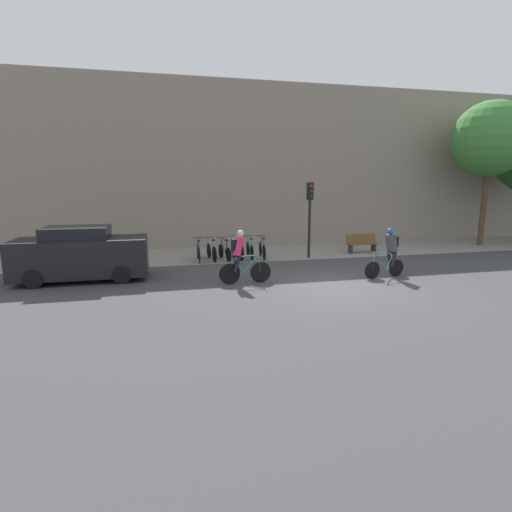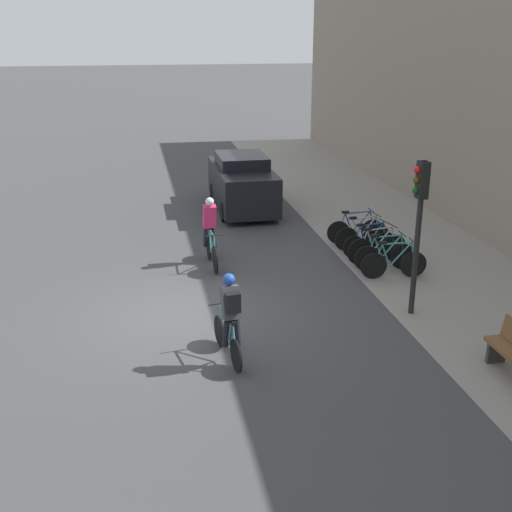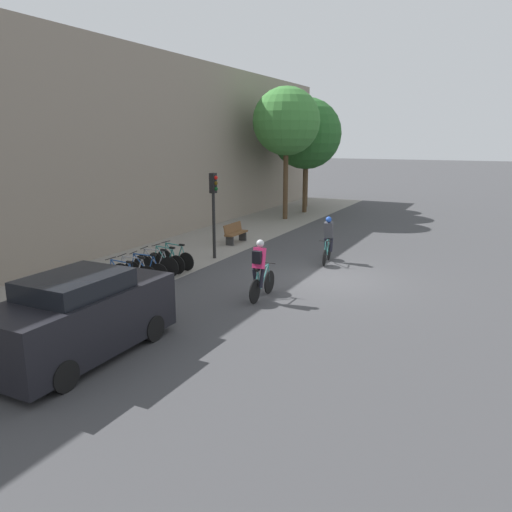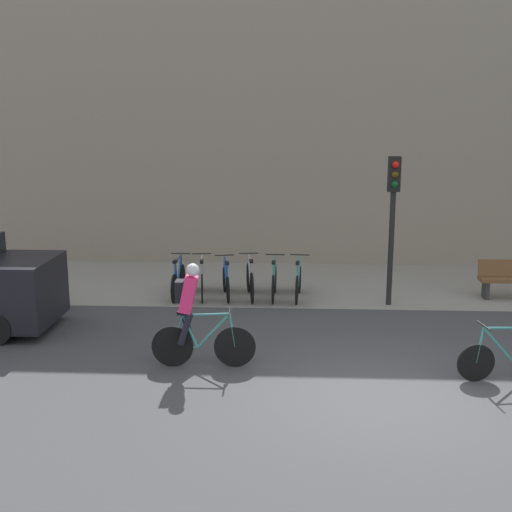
{
  "view_description": "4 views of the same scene",
  "coord_description": "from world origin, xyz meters",
  "px_view_note": "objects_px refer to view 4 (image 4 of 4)",
  "views": [
    {
      "loc": [
        -5.51,
        -11.6,
        3.29
      ],
      "look_at": [
        -2.43,
        1.39,
        0.85
      ],
      "focal_mm": 28.0,
      "sensor_mm": 36.0,
      "label": 1
    },
    {
      "loc": [
        12.64,
        -0.79,
        5.83
      ],
      "look_at": [
        0.35,
        1.58,
        1.37
      ],
      "focal_mm": 45.0,
      "sensor_mm": 36.0,
      "label": 2
    },
    {
      "loc": [
        -15.55,
        -5.02,
        4.61
      ],
      "look_at": [
        -2.18,
        1.6,
        1.08
      ],
      "focal_mm": 35.0,
      "sensor_mm": 36.0,
      "label": 3
    },
    {
      "loc": [
        -1.5,
        -9.16,
        4.14
      ],
      "look_at": [
        -2.1,
        3.47,
        1.41
      ],
      "focal_mm": 45.0,
      "sensor_mm": 36.0,
      "label": 4
    }
  ],
  "objects_px": {
    "bench": "(512,279)",
    "parked_bike_4": "(274,281)",
    "parked_bike_0": "(178,280)",
    "parked_bike_2": "(226,282)",
    "cyclist_pink": "(193,313)",
    "traffic_light_pole": "(393,203)",
    "parked_bike_3": "(250,280)",
    "parked_bike_5": "(298,282)",
    "parked_bike_1": "(202,281)"
  },
  "relations": [
    {
      "from": "cyclist_pink",
      "to": "parked_bike_2",
      "type": "xyz_separation_m",
      "value": [
        0.15,
        4.29,
        -0.56
      ]
    },
    {
      "from": "parked_bike_0",
      "to": "bench",
      "type": "bearing_deg",
      "value": 1.94
    },
    {
      "from": "parked_bike_0",
      "to": "traffic_light_pole",
      "type": "distance_m",
      "value": 5.24
    },
    {
      "from": "parked_bike_0",
      "to": "bench",
      "type": "height_order",
      "value": "parked_bike_0"
    },
    {
      "from": "parked_bike_3",
      "to": "parked_bike_0",
      "type": "bearing_deg",
      "value": -179.96
    },
    {
      "from": "parked_bike_2",
      "to": "traffic_light_pole",
      "type": "height_order",
      "value": "traffic_light_pole"
    },
    {
      "from": "parked_bike_1",
      "to": "parked_bike_4",
      "type": "relative_size",
      "value": 1.01
    },
    {
      "from": "parked_bike_2",
      "to": "parked_bike_3",
      "type": "relative_size",
      "value": 0.93
    },
    {
      "from": "traffic_light_pole",
      "to": "parked_bike_4",
      "type": "bearing_deg",
      "value": 170.65
    },
    {
      "from": "parked_bike_3",
      "to": "parked_bike_5",
      "type": "height_order",
      "value": "parked_bike_3"
    },
    {
      "from": "parked_bike_2",
      "to": "parked_bike_3",
      "type": "bearing_deg",
      "value": 0.14
    },
    {
      "from": "parked_bike_0",
      "to": "parked_bike_1",
      "type": "bearing_deg",
      "value": 0.05
    },
    {
      "from": "parked_bike_1",
      "to": "parked_bike_5",
      "type": "distance_m",
      "value": 2.26
    },
    {
      "from": "cyclist_pink",
      "to": "parked_bike_3",
      "type": "bearing_deg",
      "value": 80.58
    },
    {
      "from": "cyclist_pink",
      "to": "parked_bike_2",
      "type": "height_order",
      "value": "cyclist_pink"
    },
    {
      "from": "bench",
      "to": "parked_bike_4",
      "type": "bearing_deg",
      "value": -177.29
    },
    {
      "from": "cyclist_pink",
      "to": "parked_bike_3",
      "type": "height_order",
      "value": "cyclist_pink"
    },
    {
      "from": "parked_bike_4",
      "to": "bench",
      "type": "relative_size",
      "value": 1.07
    },
    {
      "from": "parked_bike_2",
      "to": "traffic_light_pole",
      "type": "bearing_deg",
      "value": -6.54
    },
    {
      "from": "parked_bike_0",
      "to": "parked_bike_2",
      "type": "distance_m",
      "value": 1.13
    },
    {
      "from": "parked_bike_0",
      "to": "parked_bike_1",
      "type": "distance_m",
      "value": 0.56
    },
    {
      "from": "parked_bike_1",
      "to": "parked_bike_2",
      "type": "bearing_deg",
      "value": -0.08
    },
    {
      "from": "parked_bike_2",
      "to": "parked_bike_4",
      "type": "height_order",
      "value": "parked_bike_4"
    },
    {
      "from": "parked_bike_3",
      "to": "traffic_light_pole",
      "type": "height_order",
      "value": "traffic_light_pole"
    },
    {
      "from": "parked_bike_5",
      "to": "bench",
      "type": "bearing_deg",
      "value": 3.03
    },
    {
      "from": "parked_bike_0",
      "to": "parked_bike_5",
      "type": "xyz_separation_m",
      "value": [
        2.82,
        0.0,
        0.0
      ]
    },
    {
      "from": "parked_bike_3",
      "to": "parked_bike_5",
      "type": "relative_size",
      "value": 1.02
    },
    {
      "from": "cyclist_pink",
      "to": "parked_bike_1",
      "type": "distance_m",
      "value": 4.34
    },
    {
      "from": "parked_bike_1",
      "to": "parked_bike_5",
      "type": "height_order",
      "value": "parked_bike_1"
    },
    {
      "from": "parked_bike_4",
      "to": "traffic_light_pole",
      "type": "height_order",
      "value": "traffic_light_pole"
    },
    {
      "from": "parked_bike_1",
      "to": "bench",
      "type": "bearing_deg",
      "value": 2.08
    },
    {
      "from": "parked_bike_3",
      "to": "bench",
      "type": "bearing_deg",
      "value": 2.46
    },
    {
      "from": "parked_bike_3",
      "to": "parked_bike_1",
      "type": "bearing_deg",
      "value": -179.97
    },
    {
      "from": "cyclist_pink",
      "to": "parked_bike_2",
      "type": "relative_size",
      "value": 1.14
    },
    {
      "from": "parked_bike_3",
      "to": "traffic_light_pole",
      "type": "bearing_deg",
      "value": -7.72
    },
    {
      "from": "parked_bike_1",
      "to": "parked_bike_3",
      "type": "distance_m",
      "value": 1.13
    },
    {
      "from": "parked_bike_4",
      "to": "bench",
      "type": "bearing_deg",
      "value": 2.71
    },
    {
      "from": "parked_bike_5",
      "to": "parked_bike_4",
      "type": "bearing_deg",
      "value": 179.93
    },
    {
      "from": "parked_bike_4",
      "to": "traffic_light_pole",
      "type": "relative_size",
      "value": 0.49
    },
    {
      "from": "parked_bike_0",
      "to": "parked_bike_4",
      "type": "relative_size",
      "value": 1.03
    },
    {
      "from": "parked_bike_2",
      "to": "traffic_light_pole",
      "type": "xyz_separation_m",
      "value": [
        3.72,
        -0.43,
        1.93
      ]
    },
    {
      "from": "cyclist_pink",
      "to": "bench",
      "type": "height_order",
      "value": "cyclist_pink"
    },
    {
      "from": "parked_bike_1",
      "to": "parked_bike_4",
      "type": "bearing_deg",
      "value": 0.01
    },
    {
      "from": "parked_bike_4",
      "to": "parked_bike_5",
      "type": "height_order",
      "value": "parked_bike_4"
    },
    {
      "from": "parked_bike_3",
      "to": "parked_bike_5",
      "type": "bearing_deg",
      "value": -0.05
    },
    {
      "from": "cyclist_pink",
      "to": "traffic_light_pole",
      "type": "bearing_deg",
      "value": 44.9
    },
    {
      "from": "bench",
      "to": "cyclist_pink",
      "type": "bearing_deg",
      "value": -146.31
    },
    {
      "from": "cyclist_pink",
      "to": "bench",
      "type": "bearing_deg",
      "value": 33.69
    },
    {
      "from": "cyclist_pink",
      "to": "parked_bike_0",
      "type": "distance_m",
      "value": 4.43
    },
    {
      "from": "traffic_light_pole",
      "to": "bench",
      "type": "height_order",
      "value": "traffic_light_pole"
    }
  ]
}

